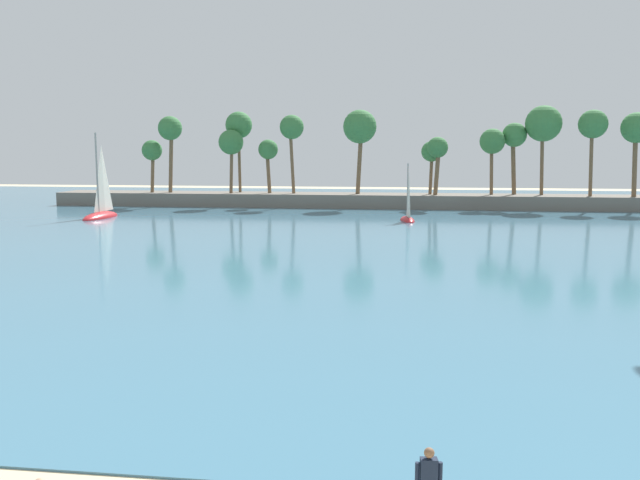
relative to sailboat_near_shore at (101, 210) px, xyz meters
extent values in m
cube|color=teal|center=(29.90, 0.95, -0.93)|extent=(220.00, 112.88, 0.06)
cube|color=slate|center=(29.90, 17.39, -0.06)|extent=(86.14, 6.00, 1.80)
cylinder|color=brown|center=(2.10, 16.64, 5.09)|extent=(0.92, 0.53, 8.50)
sphere|color=#38753D|center=(2.10, 16.64, 9.33)|extent=(3.16, 3.16, 3.16)
cylinder|color=brown|center=(36.29, 17.53, 3.57)|extent=(0.56, 0.59, 5.47)
sphere|color=#38753D|center=(36.29, 17.53, 6.30)|extent=(2.60, 2.60, 2.60)
cylinder|color=brown|center=(46.68, 18.77, 4.61)|extent=(0.94, 0.68, 7.56)
sphere|color=#38753D|center=(46.68, 18.77, 8.38)|extent=(3.06, 3.06, 3.06)
cylinder|color=brown|center=(-0.44, 16.50, 3.64)|extent=(0.65, 0.75, 5.63)
sphere|color=#38753D|center=(-0.44, 16.50, 6.44)|extent=(2.68, 2.68, 2.68)
cylinder|color=brown|center=(18.39, 16.80, 5.13)|extent=(0.81, 0.66, 8.59)
sphere|color=#38753D|center=(18.39, 16.80, 9.42)|extent=(3.13, 3.13, 3.13)
cylinder|color=brown|center=(11.05, 18.07, 5.30)|extent=(0.39, 0.80, 8.92)
sphere|color=#38753D|center=(11.05, 18.07, 9.76)|extent=(3.52, 3.52, 3.52)
cylinder|color=brown|center=(15.17, 17.17, 3.70)|extent=(0.80, 0.60, 5.73)
sphere|color=#38753D|center=(15.17, 17.17, 6.55)|extent=(2.58, 2.58, 2.58)
cylinder|color=brown|center=(50.03, 18.03, 5.30)|extent=(0.74, 0.80, 8.93)
sphere|color=#38753D|center=(50.03, 18.03, 9.75)|extent=(4.49, 4.49, 4.49)
cylinder|color=brown|center=(10.47, 16.11, 4.17)|extent=(0.69, 0.59, 6.67)
sphere|color=#38753D|center=(10.47, 16.11, 7.49)|extent=(3.23, 3.23, 3.23)
cylinder|color=brown|center=(55.49, 16.26, 5.22)|extent=(0.77, 0.88, 8.78)
sphere|color=#38753D|center=(55.49, 16.26, 9.60)|extent=(3.47, 3.47, 3.47)
cylinder|color=brown|center=(27.14, 17.31, 5.15)|extent=(0.93, 0.96, 8.64)
sphere|color=#38753D|center=(27.14, 17.31, 9.45)|extent=(4.29, 4.29, 4.29)
cylinder|color=brown|center=(43.88, 18.05, 4.21)|extent=(0.58, 0.73, 6.75)
sphere|color=#38753D|center=(43.88, 18.05, 7.57)|extent=(3.19, 3.19, 3.19)
cylinder|color=brown|center=(36.99, 16.18, 3.82)|extent=(0.83, 0.85, 6.00)
sphere|color=#38753D|center=(36.99, 16.18, 6.80)|extent=(2.62, 2.62, 2.62)
cylinder|color=brown|center=(60.51, 16.09, 4.99)|extent=(0.82, 0.56, 8.31)
sphere|color=#38753D|center=(60.51, 16.09, 9.14)|extent=(3.69, 3.69, 3.69)
cube|color=#141E33|center=(33.98, -56.64, 0.19)|extent=(0.36, 0.25, 0.58)
sphere|color=brown|center=(33.98, -56.64, 0.60)|extent=(0.21, 0.21, 0.21)
cylinder|color=#141E33|center=(33.75, -56.68, 0.15)|extent=(0.09, 0.09, 0.50)
cylinder|color=#141E33|center=(34.21, -56.61, 0.15)|extent=(0.09, 0.09, 0.50)
ellipsoid|color=red|center=(-0.01, -0.15, -0.90)|extent=(2.32, 6.92, 1.37)
cylinder|color=gray|center=(-0.02, -0.49, 4.07)|extent=(0.21, 0.21, 8.56)
pyramid|color=silver|center=(0.03, 0.67, 3.43)|extent=(0.33, 3.09, 7.28)
ellipsoid|color=red|center=(33.42, 1.24, -0.90)|extent=(2.04, 4.61, 0.89)
cylinder|color=gray|center=(33.38, 1.46, 2.33)|extent=(0.13, 0.13, 5.57)
pyramid|color=silver|center=(33.50, 0.72, 1.92)|extent=(0.46, 2.00, 4.73)
camera|label=1|loc=(33.48, -69.37, 6.57)|focal=37.56mm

